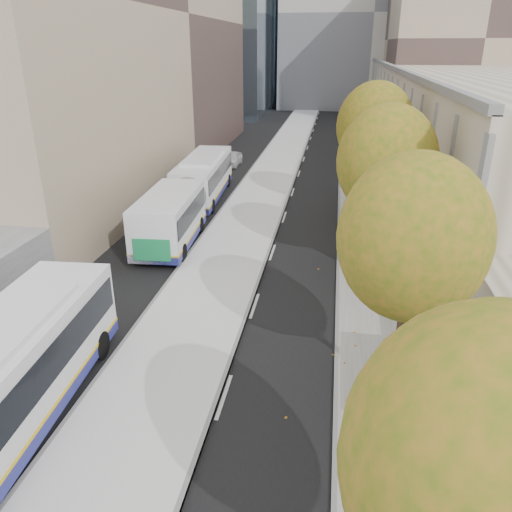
# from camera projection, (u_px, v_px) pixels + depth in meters

# --- Properties ---
(bus_platform) EXTENTS (4.25, 150.00, 0.15)m
(bus_platform) POSITION_uv_depth(u_px,v_px,m) (261.00, 194.00, 36.87)
(bus_platform) COLOR silver
(bus_platform) RESTS_ON ground
(sidewalk) EXTENTS (4.75, 150.00, 0.08)m
(sidewalk) POSITION_uv_depth(u_px,v_px,m) (372.00, 199.00, 35.73)
(sidewalk) COLOR gray
(sidewalk) RESTS_ON ground
(building_tan) EXTENTS (18.00, 92.00, 8.00)m
(building_tan) POSITION_uv_depth(u_px,v_px,m) (459.00, 102.00, 58.93)
(building_tan) COLOR gray
(building_tan) RESTS_ON ground
(building_midrise) EXTENTS (24.00, 46.00, 25.00)m
(building_midrise) POSITION_uv_depth(u_px,v_px,m) (45.00, 14.00, 40.18)
(building_midrise) COLOR tan
(building_midrise) RESTS_ON ground
(building_far_block) EXTENTS (30.00, 18.00, 30.00)m
(building_far_block) POSITION_uv_depth(u_px,v_px,m) (371.00, 15.00, 85.14)
(building_far_block) COLOR #ACA59C
(building_far_block) RESTS_ON ground
(bus_shelter) EXTENTS (1.90, 4.40, 2.53)m
(bus_shelter) POSITION_uv_depth(u_px,v_px,m) (493.00, 382.00, 12.79)
(bus_shelter) COLOR #383A3F
(bus_shelter) RESTS_ON sidewalk
(tree_b) EXTENTS (4.00, 4.00, 6.97)m
(tree_b) POSITION_uv_depth(u_px,v_px,m) (490.00, 468.00, 6.56)
(tree_b) COLOR #322019
(tree_b) RESTS_ON sidewalk
(tree_c) EXTENTS (4.20, 4.20, 7.28)m
(tree_c) POSITION_uv_depth(u_px,v_px,m) (413.00, 238.00, 13.76)
(tree_c) COLOR #322019
(tree_c) RESTS_ON sidewalk
(tree_d) EXTENTS (4.40, 4.40, 7.60)m
(tree_d) POSITION_uv_depth(u_px,v_px,m) (387.00, 162.00, 21.86)
(tree_d) COLOR #322019
(tree_d) RESTS_ON sidewalk
(tree_e) EXTENTS (4.60, 4.60, 7.92)m
(tree_e) POSITION_uv_depth(u_px,v_px,m) (375.00, 126.00, 29.97)
(tree_e) COLOR #322019
(tree_e) RESTS_ON sidewalk
(bus_far) EXTENTS (3.48, 17.56, 2.91)m
(bus_far) POSITION_uv_depth(u_px,v_px,m) (192.00, 192.00, 31.75)
(bus_far) COLOR silver
(bus_far) RESTS_ON ground
(distant_car) EXTENTS (1.56, 3.68, 1.24)m
(distant_car) POSITION_uv_depth(u_px,v_px,m) (232.00, 159.00, 45.64)
(distant_car) COLOR beige
(distant_car) RESTS_ON ground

